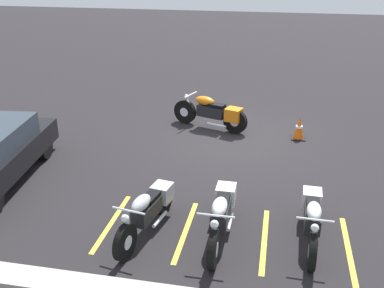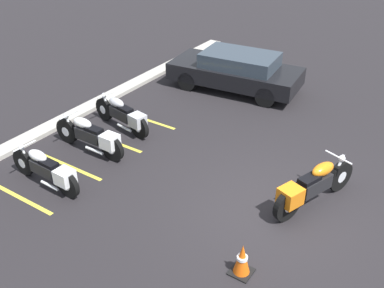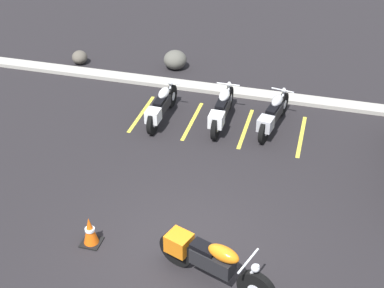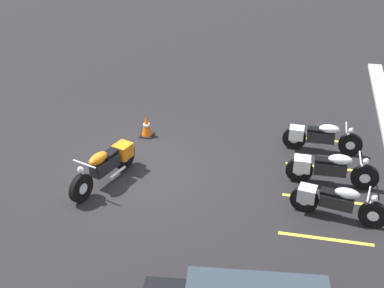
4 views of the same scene
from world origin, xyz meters
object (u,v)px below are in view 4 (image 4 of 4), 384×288
at_px(parked_bike_2, 334,201).
at_px(traffic_cone, 147,126).
at_px(motorcycle_orange_featured, 107,164).
at_px(parked_bike_1, 327,168).
at_px(parked_bike_0, 318,137).

height_order(parked_bike_2, traffic_cone, parked_bike_2).
xyz_separation_m(motorcycle_orange_featured, parked_bike_2, (0.37, 5.65, -0.05)).
xyz_separation_m(motorcycle_orange_featured, parked_bike_1, (-1.00, 5.52, -0.03)).
distance_m(motorcycle_orange_featured, traffic_cone, 2.57).
xyz_separation_m(parked_bike_0, parked_bike_2, (3.04, 0.36, 0.01)).
height_order(parked_bike_0, parked_bike_1, parked_bike_1).
bearing_deg(traffic_cone, parked_bike_2, 61.34).
bearing_deg(motorcycle_orange_featured, parked_bike_0, 136.04).
distance_m(parked_bike_1, parked_bike_2, 1.38).
height_order(motorcycle_orange_featured, parked_bike_1, motorcycle_orange_featured).
bearing_deg(traffic_cone, parked_bike_1, 73.54).
relative_size(parked_bike_2, traffic_cone, 3.38).
bearing_deg(parked_bike_1, parked_bike_2, -84.38).
relative_size(motorcycle_orange_featured, parked_bike_2, 1.06).
distance_m(parked_bike_2, traffic_cone, 6.09).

